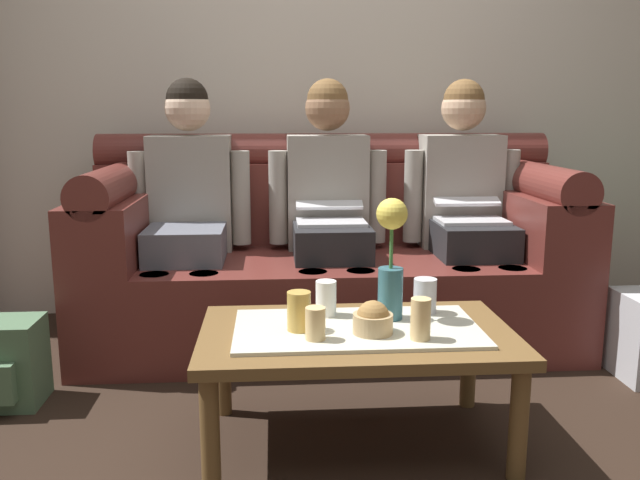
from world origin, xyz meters
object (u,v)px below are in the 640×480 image
couch (329,261)px  cup_far_left (425,296)px  person_left (188,203)px  cup_far_right (421,319)px  person_right (466,200)px  person_middle (329,202)px  cup_far_center (326,298)px  flower_vase (391,256)px  cup_near_left (315,323)px  cup_near_right (299,311)px  snack_bowl (373,320)px  coffee_table (357,343)px

couch → cup_far_left: size_ratio=18.70×
couch → person_left: 0.71m
cup_far_right → person_right: bearing=68.0°
person_middle → cup_far_center: 0.94m
person_right → flower_vase: 1.10m
couch → flower_vase: (0.12, -0.97, 0.24)m
cup_far_right → cup_near_left: bearing=176.2°
cup_near_left → cup_far_center: size_ratio=0.84×
person_middle → cup_near_left: size_ratio=12.34×
couch → cup_near_right: bearing=-99.8°
cup_near_left → snack_bowl: bearing=13.7°
cup_far_center → flower_vase: bearing=-13.2°
cup_far_left → cup_far_right: bearing=-105.9°
couch → person_left: person_left is taller
cup_near_right → person_left: bearing=113.6°
coffee_table → cup_far_right: (0.17, -0.13, 0.12)m
person_middle → person_right: bearing=-0.0°
cup_far_center → person_middle: bearing=84.5°
person_middle → coffee_table: size_ratio=1.23×
person_right → coffee_table: 1.27m
cup_far_left → snack_bowl: bearing=-136.9°
coffee_table → flower_vase: size_ratio=2.48×
person_left → coffee_table: person_left is taller
cup_far_center → cup_near_right: bearing=-123.3°
coffee_table → cup_near_right: (-0.18, -0.02, 0.12)m
coffee_table → cup_far_center: 0.19m
cup_near_left → flower_vase: bearing=35.7°
flower_vase → cup_far_left: size_ratio=3.37×
flower_vase → person_left: bearing=128.5°
person_left → cup_far_left: bearing=-45.5°
cup_far_center → snack_bowl: bearing=-55.9°
person_right → cup_near_right: person_right is taller
person_right → flower_vase: person_right is taller
cup_far_center → cup_far_left: 0.34m
flower_vase → cup_near_right: bearing=-162.1°
person_middle → flower_vase: person_middle is taller
person_right → cup_far_right: 1.28m
person_middle → cup_far_left: size_ratio=10.30×
coffee_table → cup_near_left: size_ratio=10.04×
person_left → coffee_table: bearing=-58.1°
person_right → person_middle: bearing=180.0°
person_left → flower_vase: (0.77, -0.96, -0.05)m
person_left → snack_bowl: person_left is taller
coffee_table → flower_vase: 0.30m
couch → person_middle: person_middle is taller
couch → cup_far_center: couch is taller
person_middle → coffee_table: 1.09m
cup_far_center → cup_far_right: 0.37m
couch → person_left: (-0.65, -0.00, 0.29)m
cup_near_right → cup_far_left: 0.46m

